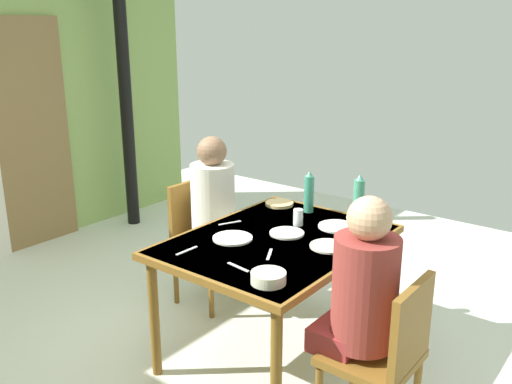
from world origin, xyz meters
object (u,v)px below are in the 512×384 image
(person_near_diner, at_px, (362,288))
(serving_bowl_center, at_px, (268,278))
(chair_far_diner, at_px, (201,234))
(water_bottle_green_far, at_px, (309,193))
(person_far_diner, at_px, (215,200))
(dining_table, at_px, (277,250))
(chair_near_diner, at_px, (386,353))
(water_bottle_green_near, at_px, (359,200))

(person_near_diner, height_order, serving_bowl_center, person_near_diner)
(chair_far_diner, relative_size, serving_bowl_center, 5.12)
(person_near_diner, height_order, water_bottle_green_far, person_near_diner)
(person_near_diner, bearing_deg, water_bottle_green_far, 44.66)
(person_near_diner, distance_m, water_bottle_green_far, 1.17)
(person_far_diner, height_order, water_bottle_green_far, person_far_diner)
(dining_table, distance_m, water_bottle_green_far, 0.56)
(chair_far_diner, distance_m, water_bottle_green_far, 0.86)
(person_far_diner, bearing_deg, dining_table, 70.16)
(chair_near_diner, bearing_deg, serving_bowl_center, 107.42)
(person_far_diner, bearing_deg, water_bottle_green_far, 113.40)
(water_bottle_green_near, bearing_deg, dining_table, 156.18)
(person_near_diner, xyz_separation_m, water_bottle_green_near, (0.85, 0.47, 0.12))
(serving_bowl_center, bearing_deg, chair_near_diner, -72.58)
(chair_near_diner, distance_m, water_bottle_green_far, 1.32)
(water_bottle_green_near, distance_m, serving_bowl_center, 1.03)
(chair_near_diner, xyz_separation_m, chair_far_diner, (0.57, 1.69, 0.00))
(chair_far_diner, relative_size, person_far_diner, 1.13)
(person_far_diner, bearing_deg, serving_bowl_center, 53.67)
(serving_bowl_center, bearing_deg, water_bottle_green_far, 22.58)
(chair_far_diner, height_order, serving_bowl_center, chair_far_diner)
(chair_near_diner, relative_size, water_bottle_green_near, 2.85)
(person_near_diner, bearing_deg, chair_far_diner, 69.72)
(water_bottle_green_far, relative_size, serving_bowl_center, 1.62)
(chair_near_diner, distance_m, serving_bowl_center, 0.63)
(serving_bowl_center, bearing_deg, chair_far_diner, 57.07)
(dining_table, height_order, person_near_diner, person_near_diner)
(chair_near_diner, relative_size, serving_bowl_center, 5.12)
(chair_far_diner, relative_size, person_near_diner, 1.13)
(chair_far_diner, xyz_separation_m, person_far_diner, (-0.00, -0.14, 0.28))
(person_near_diner, relative_size, person_far_diner, 1.00)
(chair_far_diner, xyz_separation_m, person_near_diner, (-0.57, -1.55, 0.28))
(dining_table, bearing_deg, person_far_diner, 70.16)
(water_bottle_green_far, bearing_deg, chair_far_diner, 109.39)
(chair_far_diner, distance_m, water_bottle_green_near, 1.18)
(dining_table, xyz_separation_m, chair_far_diner, (0.25, 0.84, -0.18))
(dining_table, bearing_deg, serving_bowl_center, -148.14)
(water_bottle_green_far, height_order, serving_bowl_center, water_bottle_green_far)
(chair_far_diner, relative_size, water_bottle_green_near, 2.85)
(chair_near_diner, height_order, chair_far_diner, same)
(dining_table, height_order, water_bottle_green_far, water_bottle_green_far)
(water_bottle_green_near, bearing_deg, person_far_diner, 106.38)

